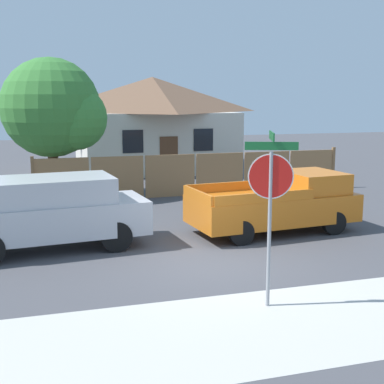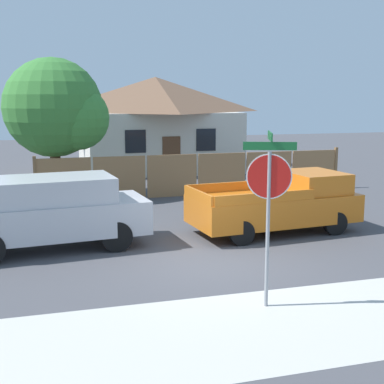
% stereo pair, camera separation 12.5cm
% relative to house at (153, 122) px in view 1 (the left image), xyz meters
% --- Properties ---
extents(ground_plane, '(80.00, 80.00, 0.00)m').
position_rel_house_xyz_m(ground_plane, '(-2.30, -17.21, -2.57)').
color(ground_plane, '#47474C').
extents(sidewalk_strip, '(36.00, 3.20, 0.01)m').
position_rel_house_xyz_m(sidewalk_strip, '(-2.30, -20.81, -2.57)').
color(sidewalk_strip, beige).
rests_on(sidewalk_strip, ground).
extents(wooden_fence, '(12.56, 0.12, 1.77)m').
position_rel_house_xyz_m(wooden_fence, '(-0.19, -8.54, -1.73)').
color(wooden_fence, '#997047').
rests_on(wooden_fence, ground).
extents(house, '(8.48, 7.55, 4.96)m').
position_rel_house_xyz_m(house, '(0.00, 0.00, 0.00)').
color(house, beige).
rests_on(house, ground).
extents(oak_tree, '(3.97, 3.78, 5.39)m').
position_rel_house_xyz_m(oak_tree, '(-5.45, -7.56, 0.83)').
color(oak_tree, brown).
rests_on(oak_tree, ground).
extents(red_suv, '(5.11, 2.40, 1.88)m').
position_rel_house_xyz_m(red_suv, '(-6.08, -14.84, -1.54)').
color(red_suv, '#B7B7BC').
rests_on(red_suv, ground).
extents(orange_pickup, '(4.99, 2.49, 1.71)m').
position_rel_house_xyz_m(orange_pickup, '(0.44, -14.82, -1.74)').
color(orange_pickup, orange).
rests_on(orange_pickup, ground).
extents(stop_sign, '(0.91, 0.82, 3.29)m').
position_rel_house_xyz_m(stop_sign, '(-2.26, -19.95, -0.32)').
color(stop_sign, gray).
rests_on(stop_sign, ground).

